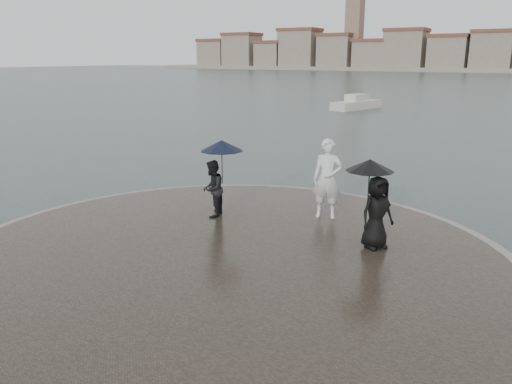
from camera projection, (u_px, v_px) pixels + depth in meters
The scene contains 6 objects.
ground at pixel (101, 350), 7.84m from camera, with size 400.00×400.00×0.00m, color #2B3835.
kerb_ring at pixel (225, 264), 10.70m from camera, with size 12.50×12.50×0.32m, color gray.
quay_tip at pixel (225, 263), 10.70m from camera, with size 11.90×11.90×0.36m, color #2D261E.
statue at pixel (327, 179), 12.91m from camera, with size 0.76×0.50×2.07m, color white.
visitor_left at pixel (216, 174), 12.93m from camera, with size 1.20×1.11×2.04m.
visitor_right at pixel (375, 198), 10.85m from camera, with size 1.22×1.11×1.95m.
Camera 1 is at (5.62, -4.70, 4.45)m, focal length 35.00 mm.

